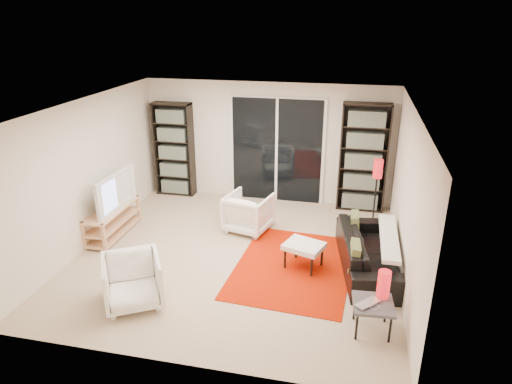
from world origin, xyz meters
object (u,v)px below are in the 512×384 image
sofa (368,252)px  ottoman (304,247)px  bookshelf_right (363,158)px  armchair_back (249,212)px  armchair_front (133,281)px  side_table (373,306)px  tv_stand (113,221)px  bookshelf_left (174,150)px  floor_lamp (377,176)px

sofa → ottoman: size_ratio=2.91×
ottoman → sofa: bearing=10.2°
bookshelf_right → sofa: 2.42m
sofa → armchair_back: bearing=57.6°
armchair_back → armchair_front: (-0.99, -2.49, 0.00)m
bookshelf_right → sofa: bearing=-86.4°
sofa → side_table: sofa is taller
tv_stand → sofa: sofa is taller
bookshelf_left → sofa: (4.00, -2.29, -0.69)m
bookshelf_right → bookshelf_left: bearing=180.0°
tv_stand → bookshelf_left: bearing=80.5°
bookshelf_left → tv_stand: (-0.35, -2.08, -0.71)m
bookshelf_left → sofa: bookshelf_left is taller
side_table → floor_lamp: floor_lamp is taller
armchair_back → floor_lamp: size_ratio=0.61×
armchair_front → armchair_back: bearing=37.9°
bookshelf_right → tv_stand: size_ratio=1.60×
bookshelf_left → armchair_back: (1.92, -1.40, -0.63)m
sofa → floor_lamp: bearing=-12.7°
bookshelf_left → floor_lamp: bearing=-8.9°
bookshelf_left → bookshelf_right: bookshelf_right is taller
armchair_front → ottoman: size_ratio=1.11×
armchair_front → bookshelf_left: bearing=73.1°
armchair_back → side_table: (2.11, -2.38, 0.02)m
tv_stand → armchair_back: 2.37m
bookshelf_left → sofa: bearing=-29.9°
bookshelf_right → sofa: bookshelf_right is taller
ottoman → floor_lamp: 2.19m
bookshelf_left → sofa: 4.66m
bookshelf_left → side_table: bearing=-43.1°
tv_stand → side_table: (4.38, -1.70, 0.09)m
side_table → ottoman: bearing=127.1°
tv_stand → floor_lamp: 4.72m
bookshelf_left → bookshelf_right: (3.85, -0.00, 0.07)m
ottoman → armchair_front: bearing=-146.0°
bookshelf_left → ottoman: (3.04, -2.47, -0.63)m
bookshelf_left → floor_lamp: bookshelf_left is taller
armchair_back → armchair_front: bearing=81.8°
armchair_front → ottoman: 2.53m
tv_stand → floor_lamp: (4.45, 1.44, 0.66)m
ottoman → side_table: (0.99, -1.31, 0.01)m
bookshelf_left → floor_lamp: 4.15m
bookshelf_left → side_table: (4.03, -3.78, -0.62)m
bookshelf_left → armchair_front: bearing=-76.4°
armchair_back → floor_lamp: bearing=-147.4°
armchair_front → side_table: size_ratio=1.44×
ottoman → side_table: same height
sofa → ottoman: 0.97m
bookshelf_left → tv_stand: size_ratio=1.48×
ottoman → floor_lamp: bearing=59.7°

